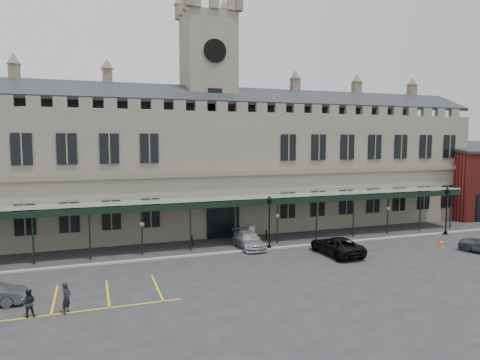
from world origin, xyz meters
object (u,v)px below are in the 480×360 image
object	(u,v)px
clock_tower	(208,104)
car_taxi	(249,240)
station_building	(209,167)
traffic_cone	(442,243)
lamp_post_mid	(269,217)
lamp_post_right	(447,206)
person_a	(66,298)
car_van	(336,246)
sign_board	(252,233)
person_b	(28,303)

from	to	relation	value
clock_tower	car_taxi	size ratio (longest dim) A/B	5.23
station_building	traffic_cone	xyz separation A→B (m)	(17.16, -14.54, -6.15)
car_taxi	clock_tower	bearing A→B (deg)	96.93
lamp_post_mid	clock_tower	bearing A→B (deg)	103.59
lamp_post_right	person_a	xyz separation A→B (m)	(-34.48, -8.48, -1.96)
station_building	clock_tower	bearing A→B (deg)	90.00
lamp_post_right	traffic_cone	bearing A→B (deg)	-138.10
car_taxi	car_van	bearing A→B (deg)	-35.70
lamp_post_mid	person_a	size ratio (longest dim) A/B	2.72
station_building	sign_board	world-z (taller)	station_building
sign_board	station_building	bearing A→B (deg)	95.35
clock_tower	person_b	xyz separation A→B (m)	(-15.07, -19.28, -12.35)
lamp_post_mid	sign_board	xyz separation A→B (m)	(-0.12, 3.96, -2.16)
person_b	car_taxi	bearing A→B (deg)	-148.97
lamp_post_mid	car_taxi	size ratio (longest dim) A/B	0.98
car_taxi	lamp_post_right	bearing A→B (deg)	-3.42
traffic_cone	person_a	size ratio (longest dim) A/B	0.38
lamp_post_right	traffic_cone	world-z (taller)	lamp_post_right
person_b	person_a	bearing A→B (deg)	175.55
car_van	station_building	bearing A→B (deg)	-65.28
sign_board	lamp_post_right	bearing A→B (deg)	-28.63
sign_board	person_b	bearing A→B (deg)	-158.97
clock_tower	person_b	bearing A→B (deg)	-128.01
station_building	car_van	distance (m)	16.48
clock_tower	person_a	world-z (taller)	clock_tower
clock_tower	car_van	world-z (taller)	clock_tower
station_building	clock_tower	world-z (taller)	clock_tower
traffic_cone	station_building	bearing A→B (deg)	139.74
sign_board	lamp_post_mid	bearing A→B (deg)	-103.51
lamp_post_mid	station_building	bearing A→B (deg)	103.70
lamp_post_mid	lamp_post_right	distance (m)	18.78
lamp_post_right	sign_board	bearing A→B (deg)	166.65
car_van	person_b	xyz separation A→B (m)	(-22.07, -5.42, 0.02)
lamp_post_right	traffic_cone	xyz separation A→B (m)	(-4.12, -3.70, -2.49)
clock_tower	sign_board	xyz separation A→B (m)	(2.39, -6.44, -12.52)
car_taxi	person_a	xyz separation A→B (m)	(-14.20, -10.00, 0.16)
lamp_post_mid	car_taxi	xyz separation A→B (m)	(-1.52, 1.00, -2.06)
car_van	sign_board	bearing A→B (deg)	-60.36
lamp_post_right	person_a	world-z (taller)	lamp_post_right
car_taxi	person_b	size ratio (longest dim) A/B	3.13
traffic_cone	car_van	size ratio (longest dim) A/B	0.12
lamp_post_right	person_a	bearing A→B (deg)	-166.18
person_a	station_building	bearing A→B (deg)	-3.82
station_building	sign_board	size ratio (longest dim) A/B	49.93
station_building	clock_tower	xyz separation A→B (m)	(0.00, 0.09, 6.64)
lamp_post_right	person_b	world-z (taller)	lamp_post_right
lamp_post_right	car_van	distance (m)	14.73
traffic_cone	car_taxi	xyz separation A→B (m)	(-16.16, 5.22, 0.38)
person_a	lamp_post_mid	bearing A→B (deg)	-29.67
lamp_post_right	car_taxi	xyz separation A→B (m)	(-20.28, 1.52, -2.12)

